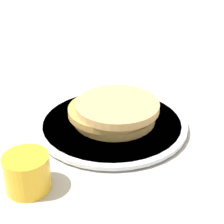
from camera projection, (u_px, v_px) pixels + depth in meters
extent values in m
plane|color=#BCB7AD|center=(125.00, 126.00, 0.72)|extent=(4.00, 4.00, 0.00)
cylinder|color=silver|center=(112.00, 124.00, 0.71)|extent=(0.26, 0.26, 0.01)
cylinder|color=silver|center=(112.00, 123.00, 0.71)|extent=(0.28, 0.28, 0.01)
cylinder|color=tan|center=(114.00, 116.00, 0.71)|extent=(0.16, 0.16, 0.01)
cylinder|color=tan|center=(109.00, 110.00, 0.70)|extent=(0.16, 0.16, 0.01)
cylinder|color=#E3B16B|center=(117.00, 105.00, 0.69)|extent=(0.16, 0.16, 0.01)
cylinder|color=yellow|center=(27.00, 173.00, 0.55)|extent=(0.07, 0.07, 0.06)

